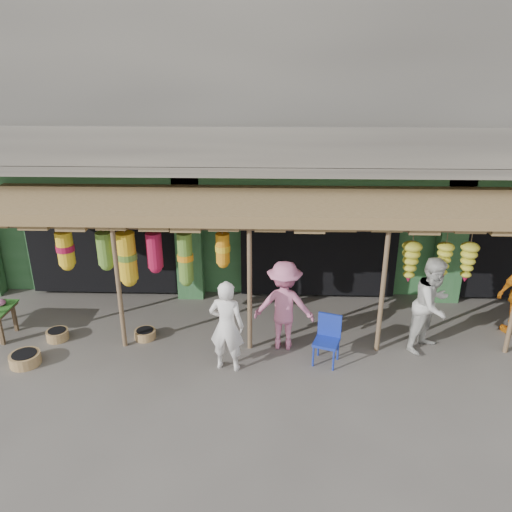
{
  "coord_description": "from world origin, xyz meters",
  "views": [
    {
      "loc": [
        -1.11,
        -8.71,
        5.37
      ],
      "look_at": [
        -1.42,
        1.0,
        1.48
      ],
      "focal_mm": 35.0,
      "sensor_mm": 36.0,
      "label": 1
    }
  ],
  "objects_px": {
    "person_shopper": "(284,306)",
    "blue_chair": "(328,336)",
    "person_front": "(227,326)",
    "person_right": "(432,305)"
  },
  "relations": [
    {
      "from": "blue_chair",
      "to": "person_right",
      "type": "xyz_separation_m",
      "value": [
        2.03,
        0.5,
        0.44
      ]
    },
    {
      "from": "person_right",
      "to": "person_shopper",
      "type": "relative_size",
      "value": 1.06
    },
    {
      "from": "blue_chair",
      "to": "person_shopper",
      "type": "height_order",
      "value": "person_shopper"
    },
    {
      "from": "blue_chair",
      "to": "person_front",
      "type": "bearing_deg",
      "value": -151.85
    },
    {
      "from": "blue_chair",
      "to": "person_right",
      "type": "bearing_deg",
      "value": 33.14
    },
    {
      "from": "person_front",
      "to": "person_right",
      "type": "distance_m",
      "value": 3.97
    },
    {
      "from": "person_front",
      "to": "person_right",
      "type": "bearing_deg",
      "value": -158.18
    },
    {
      "from": "person_front",
      "to": "person_shopper",
      "type": "relative_size",
      "value": 0.97
    },
    {
      "from": "blue_chair",
      "to": "person_front",
      "type": "distance_m",
      "value": 1.91
    },
    {
      "from": "person_shopper",
      "to": "blue_chair",
      "type": "bearing_deg",
      "value": 154.62
    }
  ]
}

